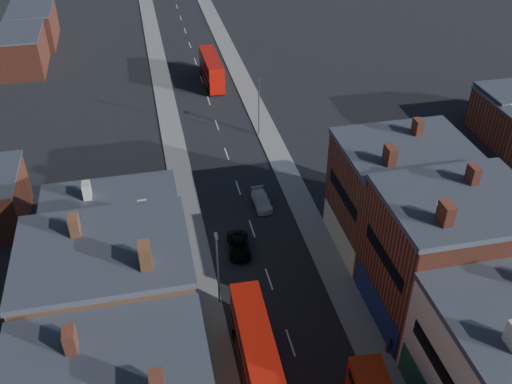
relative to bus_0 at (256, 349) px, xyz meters
name	(u,v)px	position (x,y,z in m)	size (l,w,h in m)	color
pavement_west	(182,185)	(-3.00, 28.04, -2.47)	(3.00, 200.00, 0.12)	gray
pavement_east	(286,172)	(10.00, 28.04, -2.47)	(3.00, 200.00, 0.12)	gray
lamp_post_2	(218,265)	(-1.70, 8.04, 2.17)	(0.25, 0.70, 8.12)	slate
lamp_post_3	(259,104)	(8.70, 38.04, 2.17)	(0.25, 0.70, 8.12)	slate
bus_0	(256,349)	(0.00, 0.00, 0.00)	(2.96, 10.92, 4.69)	red
bus_2	(212,69)	(5.00, 56.30, -0.07)	(2.82, 10.59, 4.56)	#BC1108
car_2	(239,246)	(1.43, 14.80, -1.88)	(2.15, 4.66, 1.30)	black
car_3	(261,201)	(5.46, 22.04, -1.89)	(1.81, 4.44, 1.29)	silver
ped_3	(388,345)	(11.20, -0.68, -1.59)	(0.96, 0.44, 1.64)	#605A52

